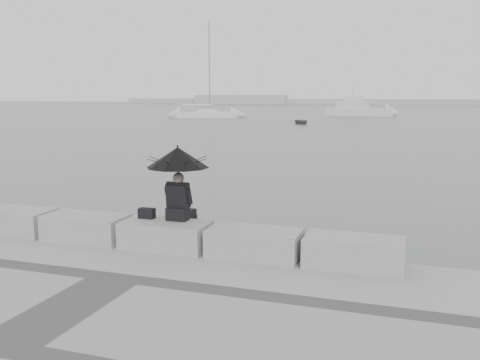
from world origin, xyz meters
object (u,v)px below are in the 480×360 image
(seated_person, at_px, (178,166))
(dinghy, at_px, (301,121))
(sailboat_left, at_px, (206,114))
(motor_cruiser, at_px, (359,110))

(seated_person, distance_m, dinghy, 50.00)
(seated_person, distance_m, sailboat_left, 63.86)
(sailboat_left, height_order, dinghy, sailboat_left)
(motor_cruiser, bearing_deg, sailboat_left, -144.36)
(sailboat_left, xyz_separation_m, motor_cruiser, (19.10, 13.38, 0.37))
(seated_person, bearing_deg, sailboat_left, 111.50)
(sailboat_left, height_order, motor_cruiser, sailboat_left)
(motor_cruiser, distance_m, dinghy, 23.70)
(seated_person, distance_m, motor_cruiser, 72.81)
(dinghy, bearing_deg, seated_person, -108.57)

